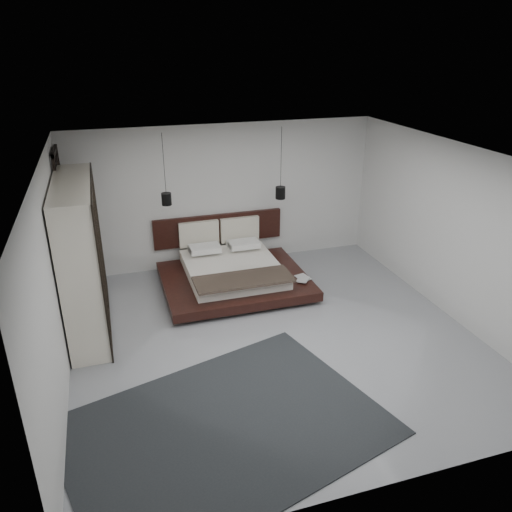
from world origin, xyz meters
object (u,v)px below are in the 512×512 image
object	(u,v)px
pendant_right	(280,193)
wardrobe	(82,257)
pendant_left	(166,199)
bed	(232,271)
rug	(226,427)
lattice_screen	(66,225)

from	to	relation	value
pendant_right	wardrobe	distance (m)	3.78
pendant_left	wardrobe	xyz separation A→B (m)	(-1.47, -1.08, -0.48)
bed	rug	xyz separation A→B (m)	(-1.04, -3.62, -0.27)
pendant_left	lattice_screen	bearing A→B (deg)	175.20
rug	bed	bearing A→B (deg)	73.97
lattice_screen	bed	bearing A→B (deg)	-10.84
lattice_screen	rug	distance (m)	4.69
lattice_screen	rug	bearing A→B (deg)	-67.14
lattice_screen	pendant_right	distance (m)	3.87
wardrobe	pendant_right	bearing A→B (deg)	16.67
bed	wardrobe	world-z (taller)	wardrobe
lattice_screen	pendant_left	size ratio (longest dim) A/B	2.07
pendant_left	pendant_right	bearing A→B (deg)	-0.00
lattice_screen	wardrobe	bearing A→B (deg)	-78.37
pendant_left	pendant_right	xyz separation A→B (m)	(2.13, -0.00, -0.07)
pendant_right	pendant_left	bearing A→B (deg)	180.00
bed	pendant_right	xyz separation A→B (m)	(1.06, 0.39, 1.31)
lattice_screen	pendant_left	bearing A→B (deg)	-4.80
rug	pendant_right	bearing A→B (deg)	62.30
bed	wardrobe	distance (m)	2.78
lattice_screen	pendant_right	bearing A→B (deg)	-2.15
pendant_right	rug	world-z (taller)	pendant_right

